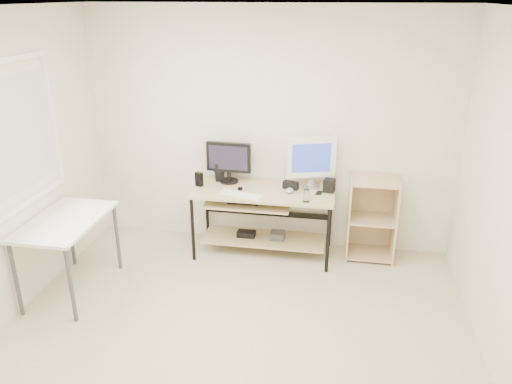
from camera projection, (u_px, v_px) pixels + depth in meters
The scene contains 16 objects.
room at pixel (209, 197), 3.61m from camera, with size 4.01×4.01×2.62m.
desk at pixel (261, 208), 5.36m from camera, with size 1.50×0.65×0.75m.
side_table at pixel (66, 227), 4.61m from camera, with size 0.60×1.00×0.75m.
shelf_unit at pixel (372, 217), 5.34m from camera, with size 0.50×0.40×0.90m.
black_monitor at pixel (229, 160), 5.40m from camera, with size 0.49×0.20×0.45m.
white_imac at pixel (312, 159), 5.23m from camera, with size 0.51×0.20×0.55m.
keyboard at pixel (241, 195), 5.13m from camera, with size 0.45×0.13×0.02m, color white.
mouse at pixel (290, 190), 5.20m from camera, with size 0.08×0.13×0.04m, color #ADADB2.
center_speaker at pixel (291, 185), 5.29m from camera, with size 0.16×0.07×0.08m, color black.
speaker_left at pixel (219, 171), 5.50m from camera, with size 0.14×0.14×0.21m.
speaker_right at pixel (329, 186), 5.20m from camera, with size 0.11×0.11×0.13m, color black.
audio_controller at pixel (199, 179), 5.35m from camera, with size 0.08×0.05×0.16m, color black.
volume_puck at pixel (240, 189), 5.27m from camera, with size 0.06×0.06×0.02m, color black.
smartphone at pixel (319, 193), 5.18m from camera, with size 0.06×0.10×0.01m, color black.
coaster at pixel (306, 202), 4.97m from camera, with size 0.08×0.08×0.01m, color olive.
drinking_glass at pixel (306, 196), 4.94m from camera, with size 0.06×0.06×0.13m, color white.
Camera 1 is at (0.79, -3.18, 2.69)m, focal length 35.00 mm.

